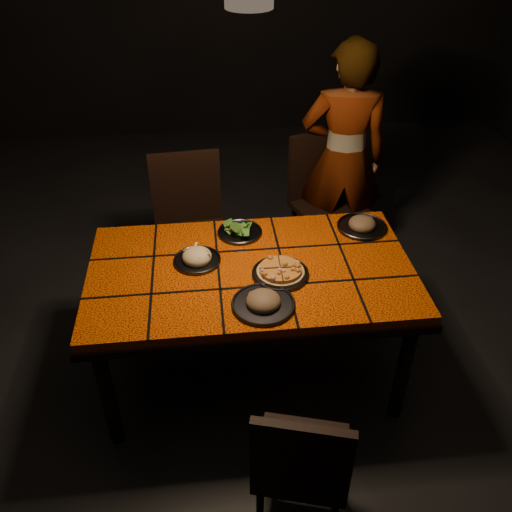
{
  "coord_description": "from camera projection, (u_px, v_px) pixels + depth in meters",
  "views": [
    {
      "loc": [
        -0.21,
        -2.12,
        2.37
      ],
      "look_at": [
        0.03,
        -0.0,
        0.82
      ],
      "focal_mm": 38.0,
      "sensor_mm": 36.0,
      "label": 1
    }
  ],
  "objects": [
    {
      "name": "chair_near",
      "position": [
        301.0,
        463.0,
        2.11
      ],
      "size": [
        0.46,
        0.46,
        0.82
      ],
      "rotation": [
        0.0,
        0.0,
        2.86
      ],
      "color": "black",
      "rests_on": "ground"
    },
    {
      "name": "room_shell",
      "position": [
        250.0,
        123.0,
        2.23
      ],
      "size": [
        6.04,
        7.04,
        3.08
      ],
      "color": "black",
      "rests_on": "ground"
    },
    {
      "name": "chair_far_left",
      "position": [
        189.0,
        220.0,
        3.4
      ],
      "size": [
        0.47,
        0.47,
        0.96
      ],
      "rotation": [
        0.0,
        0.0,
        0.08
      ],
      "color": "black",
      "rests_on": "ground"
    },
    {
      "name": "diner",
      "position": [
        343.0,
        159.0,
        3.57
      ],
      "size": [
        0.63,
        0.46,
        1.57
      ],
      "primitive_type": "imported",
      "rotation": [
        0.0,
        0.0,
        2.98
      ],
      "color": "brown",
      "rests_on": "ground"
    },
    {
      "name": "plate_pasta",
      "position": [
        197.0,
        258.0,
        2.7
      ],
      "size": [
        0.24,
        0.24,
        0.08
      ],
      "color": "#36363B",
      "rests_on": "dining_table"
    },
    {
      "name": "plate_mushroom_a",
      "position": [
        263.0,
        302.0,
        2.43
      ],
      "size": [
        0.29,
        0.29,
        0.1
      ],
      "color": "#36363B",
      "rests_on": "dining_table"
    },
    {
      "name": "chair_far_right",
      "position": [
        323.0,
        192.0,
        3.7
      ],
      "size": [
        0.55,
        0.55,
        0.94
      ],
      "rotation": [
        0.0,
        0.0,
        0.37
      ],
      "color": "black",
      "rests_on": "ground"
    },
    {
      "name": "dining_table",
      "position": [
        251.0,
        280.0,
        2.72
      ],
      "size": [
        1.62,
        0.92,
        0.75
      ],
      "color": "#D64906",
      "rests_on": "ground"
    },
    {
      "name": "plate_salad",
      "position": [
        240.0,
        230.0,
        2.9
      ],
      "size": [
        0.24,
        0.24,
        0.07
      ],
      "color": "#36363B",
      "rests_on": "dining_table"
    },
    {
      "name": "plate_mushroom_b",
      "position": [
        362.0,
        224.0,
        2.95
      ],
      "size": [
        0.27,
        0.27,
        0.09
      ],
      "color": "#36363B",
      "rests_on": "dining_table"
    },
    {
      "name": "plate_pizza",
      "position": [
        280.0,
        272.0,
        2.61
      ],
      "size": [
        0.28,
        0.28,
        0.04
      ],
      "color": "#36363B",
      "rests_on": "dining_table"
    }
  ]
}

